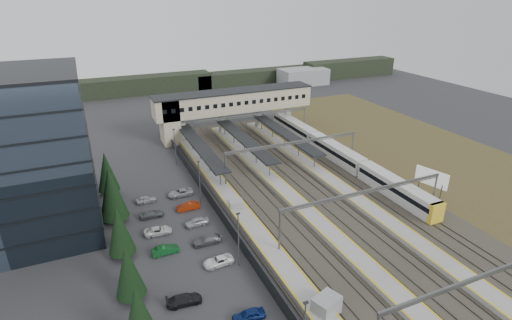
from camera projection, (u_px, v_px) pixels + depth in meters
name	position (u px, v px, depth m)	size (l,w,h in m)	color
ground	(268.00, 223.00, 63.28)	(220.00, 220.00, 0.00)	#2B2B2D
conifer_row	(122.00, 243.00, 50.02)	(4.42, 49.82, 9.50)	black
car_park	(193.00, 258.00, 54.01)	(10.43, 44.32, 1.28)	silver
lampposts	(216.00, 205.00, 59.68)	(0.50, 53.25, 8.07)	slate
fence	(218.00, 211.00, 64.70)	(0.08, 90.00, 2.00)	#26282B
relay_cabin_near	(326.00, 307.00, 44.86)	(3.61, 3.12, 2.53)	#929597
relay_cabin_far	(236.00, 206.00, 66.14)	(2.61, 2.33, 2.05)	#929597
rail_corridor	(303.00, 196.00, 70.81)	(34.00, 90.00, 0.92)	#342F27
canopies	(244.00, 139.00, 87.04)	(23.10, 30.00, 3.28)	black
footbridge	(224.00, 104.00, 98.34)	(40.40, 6.40, 11.20)	tan
gantries	(324.00, 169.00, 67.86)	(28.40, 62.28, 7.17)	slate
train	(336.00, 153.00, 85.25)	(2.67, 55.81, 3.36)	silver
billboard	(431.00, 179.00, 70.25)	(1.83, 5.77, 5.07)	slate
scrub_east	(451.00, 165.00, 84.04)	(34.00, 120.00, 0.06)	#44361F
treeline_far	(220.00, 80.00, 148.56)	(170.00, 19.00, 7.00)	black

